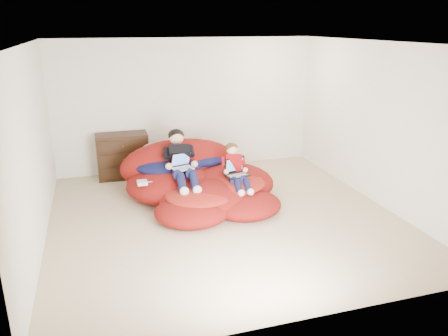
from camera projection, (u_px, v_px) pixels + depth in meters
The scene contains 9 objects.
room_shell at pixel (225, 203), 6.44m from camera, with size 5.10×5.10×2.77m.
dresser at pixel (123, 156), 8.07m from camera, with size 0.93×0.52×0.83m.
beanbag_pile at pixel (198, 182), 7.16m from camera, with size 2.50×2.38×0.94m.
cream_pillow at pixel (154, 151), 7.61m from camera, with size 0.46×0.29×0.29m, color beige.
older_boy at pixel (181, 159), 6.95m from camera, with size 0.38×1.24×0.76m.
younger_boy at pixel (235, 167), 6.82m from camera, with size 0.31×0.86×0.63m.
laptop_white at pixel (182, 164), 6.87m from camera, with size 0.35×0.37×0.22m.
laptop_black at pixel (236, 171), 6.82m from camera, with size 0.40×0.37×0.26m.
power_adapter at pixel (142, 183), 6.69m from camera, with size 0.15×0.15×0.06m, color silver.
Camera 1 is at (-1.72, -5.69, 2.74)m, focal length 35.00 mm.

